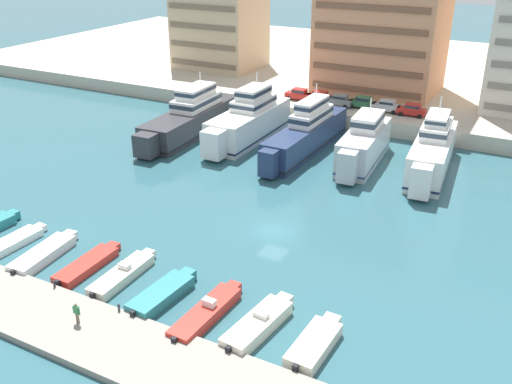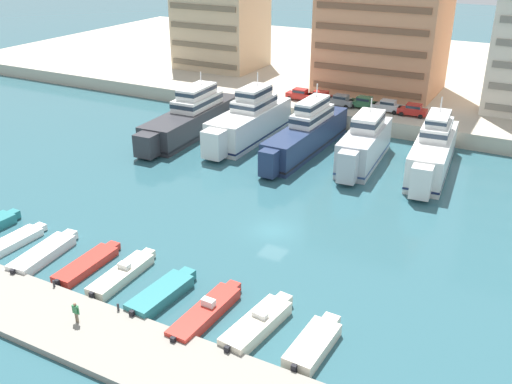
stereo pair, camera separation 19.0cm
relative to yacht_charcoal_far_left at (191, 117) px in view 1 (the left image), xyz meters
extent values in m
plane|color=#2D5B66|center=(23.26, -20.61, -2.37)|extent=(400.00, 400.00, 0.00)
cube|color=#BCB29E|center=(23.26, 46.57, -1.26)|extent=(180.00, 70.00, 2.21)
cube|color=gray|center=(23.26, -41.05, -2.11)|extent=(120.00, 6.19, 0.52)
cube|color=#333338|center=(0.00, 0.08, -0.63)|extent=(5.69, 20.16, 3.47)
cube|color=#333338|center=(0.48, -10.97, -0.55)|extent=(2.76, 2.52, 2.95)
cube|color=black|center=(0.00, 0.08, -1.76)|extent=(5.75, 20.36, 0.24)
cube|color=white|center=(-0.07, 1.58, 1.90)|extent=(4.12, 8.54, 1.60)
cube|color=#233342|center=(-0.07, 1.58, 2.06)|extent=(4.18, 8.63, 0.58)
cube|color=white|center=(-0.07, 1.58, 3.42)|extent=(3.22, 6.66, 1.44)
cube|color=#233342|center=(-0.07, 1.58, 3.56)|extent=(3.26, 6.73, 0.52)
cylinder|color=silver|center=(-0.12, 2.84, 5.04)|extent=(0.16, 0.16, 1.80)
cube|color=#333338|center=(-0.46, 10.51, -1.41)|extent=(4.13, 1.08, 0.20)
cube|color=white|center=(8.42, 1.79, -0.28)|extent=(4.85, 16.37, 4.17)
cube|color=white|center=(8.41, -7.49, -0.18)|extent=(2.66, 2.42, 3.55)
cube|color=#192347|center=(8.42, 1.79, -1.64)|extent=(4.90, 16.54, 0.24)
cube|color=white|center=(8.42, 3.01, 2.51)|extent=(3.78, 6.88, 1.40)
cube|color=#233342|center=(8.42, 3.01, 2.65)|extent=(3.83, 6.95, 0.50)
cube|color=white|center=(8.42, 3.01, 3.96)|extent=(2.95, 5.36, 1.50)
cube|color=#233342|center=(8.42, 3.01, 4.11)|extent=(2.98, 5.42, 0.54)
cylinder|color=silver|center=(8.42, 4.05, 5.61)|extent=(0.16, 0.16, 1.80)
cube|color=white|center=(8.42, 10.42, -1.22)|extent=(4.11, 0.90, 0.20)
cube|color=navy|center=(17.33, 1.03, -0.52)|extent=(4.10, 19.31, 3.69)
cube|color=navy|center=(17.08, -9.40, -0.43)|extent=(2.05, 1.87, 3.14)
cube|color=black|center=(17.33, 1.03, -1.72)|extent=(4.15, 19.50, 0.24)
cube|color=white|center=(17.36, 2.47, 2.10)|extent=(3.04, 8.14, 1.57)
cube|color=#233342|center=(17.36, 2.47, 2.26)|extent=(3.08, 8.22, 0.56)
cube|color=white|center=(17.36, 2.47, 3.60)|extent=(2.37, 6.35, 1.42)
cube|color=#233342|center=(17.36, 2.47, 3.74)|extent=(2.40, 6.41, 0.51)
cylinder|color=silver|center=(17.39, 3.68, 5.20)|extent=(0.16, 0.16, 1.80)
cube|color=navy|center=(17.57, 11.09, -1.35)|extent=(3.12, 0.97, 0.20)
cube|color=silver|center=(25.27, 0.63, -0.24)|extent=(4.68, 13.57, 4.26)
cube|color=silver|center=(25.78, -6.88, -0.13)|extent=(2.21, 2.03, 3.62)
cube|color=#334C7F|center=(25.27, 0.63, -1.62)|extent=(4.73, 13.71, 0.24)
cube|color=white|center=(25.21, 1.63, 2.78)|extent=(3.33, 5.79, 1.78)
cube|color=#233342|center=(25.21, 1.63, 2.96)|extent=(3.37, 5.85, 0.64)
cylinder|color=silver|center=(25.15, 2.46, 4.57)|extent=(0.16, 0.16, 1.80)
cube|color=silver|center=(24.79, 7.73, -1.20)|extent=(3.28, 1.12, 0.20)
cube|color=white|center=(33.37, 1.85, -0.27)|extent=(5.33, 16.35, 4.19)
cube|color=white|center=(34.13, -7.05, -0.17)|extent=(2.35, 2.17, 3.56)
cube|color=#192347|center=(33.37, 1.85, -1.63)|extent=(5.39, 16.52, 0.24)
cube|color=white|center=(33.27, 3.05, 2.59)|extent=(3.67, 6.99, 1.54)
cube|color=#233342|center=(33.27, 3.05, 2.75)|extent=(3.71, 7.06, 0.56)
cube|color=white|center=(33.27, 3.05, 3.92)|extent=(2.86, 5.45, 1.11)
cube|color=#233342|center=(33.27, 3.05, 4.03)|extent=(2.89, 5.51, 0.40)
cylinder|color=silver|center=(33.18, 4.06, 5.38)|extent=(0.16, 0.16, 1.80)
cube|color=white|center=(32.65, 10.30, -1.22)|extent=(3.44, 1.18, 0.20)
cube|color=teal|center=(-1.04, -30.79, -1.89)|extent=(1.13, 0.95, 0.82)
cube|color=white|center=(3.14, -34.47, -2.01)|extent=(2.12, 5.52, 0.71)
cube|color=white|center=(3.23, -31.35, -2.01)|extent=(1.10, 0.91, 0.60)
cube|color=white|center=(7.45, -34.98, -1.92)|extent=(2.74, 6.78, 0.90)
cube|color=white|center=(7.10, -31.27, -1.92)|extent=(1.25, 1.06, 0.76)
cube|color=black|center=(7.79, -38.45, -1.77)|extent=(0.39, 0.31, 0.60)
cube|color=red|center=(12.02, -34.38, -2.01)|extent=(2.08, 6.33, 0.72)
cube|color=red|center=(11.96, -30.84, -2.01)|extent=(1.10, 0.91, 0.61)
cube|color=black|center=(12.08, -37.71, -1.86)|extent=(0.36, 0.29, 0.60)
cube|color=beige|center=(15.79, -34.21, -1.95)|extent=(1.99, 6.78, 0.83)
cube|color=beige|center=(15.72, -30.47, -1.95)|extent=(1.03, 0.85, 0.70)
cube|color=silver|center=(15.78, -33.71, -1.32)|extent=(1.03, 0.62, 0.43)
cube|color=#283847|center=(15.78, -33.43, -1.26)|extent=(0.93, 0.10, 0.26)
cube|color=black|center=(15.86, -37.76, -1.80)|extent=(0.37, 0.29, 0.60)
cube|color=teal|center=(20.48, -35.08, -1.88)|extent=(2.58, 6.09, 0.97)
cube|color=teal|center=(20.73, -31.69, -1.88)|extent=(1.25, 1.05, 0.83)
cube|color=black|center=(20.26, -38.23, -1.73)|extent=(0.38, 0.31, 0.60)
cube|color=red|center=(24.85, -35.39, -1.94)|extent=(2.16, 7.34, 0.85)
cube|color=red|center=(25.00, -31.38, -1.94)|extent=(1.06, 0.88, 0.73)
cube|color=silver|center=(24.87, -34.85, -1.24)|extent=(1.05, 0.64, 0.54)
cube|color=#283847|center=(24.88, -34.57, -1.16)|extent=(0.94, 0.12, 0.32)
cube|color=black|center=(24.70, -39.20, -1.79)|extent=(0.37, 0.29, 0.60)
cube|color=beige|center=(28.99, -34.88, -1.87)|extent=(2.83, 6.78, 1.00)
cube|color=beige|center=(29.43, -31.20, -1.87)|extent=(1.24, 1.06, 0.85)
cube|color=silver|center=(29.04, -34.39, -1.18)|extent=(1.20, 0.73, 0.37)
cube|color=#283847|center=(29.08, -34.11, -1.12)|extent=(1.03, 0.20, 0.22)
cube|color=black|center=(28.57, -38.33, -1.72)|extent=(0.39, 0.32, 0.60)
cube|color=beige|center=(33.46, -34.95, -1.90)|extent=(2.37, 5.41, 0.94)
cube|color=beige|center=(33.59, -31.86, -1.90)|extent=(1.22, 1.02, 0.80)
cube|color=black|center=(33.34, -37.79, -1.75)|extent=(0.37, 0.29, 0.60)
cube|color=red|center=(9.52, 15.99, 0.56)|extent=(4.11, 1.73, 0.80)
cube|color=red|center=(9.67, 15.99, 1.30)|extent=(2.11, 1.57, 0.68)
cube|color=#1E2833|center=(9.67, 15.99, 1.30)|extent=(2.07, 1.59, 0.37)
cylinder|color=black|center=(8.16, 15.15, 0.16)|extent=(0.64, 0.22, 0.64)
cylinder|color=black|center=(8.17, 16.85, 0.16)|extent=(0.64, 0.22, 0.64)
cylinder|color=black|center=(10.86, 15.13, 0.16)|extent=(0.64, 0.22, 0.64)
cylinder|color=black|center=(10.87, 16.83, 0.16)|extent=(0.64, 0.22, 0.64)
cube|color=red|center=(12.84, 16.37, 0.56)|extent=(4.15, 1.82, 0.80)
cube|color=red|center=(12.99, 16.37, 1.30)|extent=(2.14, 1.62, 0.68)
cube|color=#1E2833|center=(12.99, 16.37, 1.30)|extent=(2.10, 1.63, 0.37)
cylinder|color=black|center=(11.51, 15.48, 0.16)|extent=(0.65, 0.24, 0.64)
cylinder|color=black|center=(11.46, 17.18, 0.16)|extent=(0.65, 0.24, 0.64)
cylinder|color=black|center=(14.21, 15.56, 0.16)|extent=(0.65, 0.24, 0.64)
cylinder|color=black|center=(14.16, 17.26, 0.16)|extent=(0.65, 0.24, 0.64)
cube|color=slate|center=(16.38, 15.66, 0.56)|extent=(4.17, 1.89, 0.80)
cube|color=slate|center=(16.53, 15.66, 1.30)|extent=(2.17, 1.65, 0.68)
cube|color=#1E2833|center=(16.53, 15.66, 1.30)|extent=(2.13, 1.67, 0.37)
cylinder|color=black|center=(14.99, 14.88, 0.16)|extent=(0.65, 0.25, 0.64)
cylinder|color=black|center=(15.07, 16.57, 0.16)|extent=(0.65, 0.25, 0.64)
cylinder|color=black|center=(17.69, 14.75, 0.16)|extent=(0.65, 0.25, 0.64)
cylinder|color=black|center=(17.77, 16.45, 0.16)|extent=(0.65, 0.25, 0.64)
cube|color=#2D6642|center=(19.82, 16.28, 0.56)|extent=(4.19, 1.93, 0.80)
cube|color=#2D6642|center=(19.97, 16.27, 1.30)|extent=(2.19, 1.68, 0.68)
cube|color=#1E2833|center=(19.97, 16.27, 1.30)|extent=(2.14, 1.69, 0.37)
cylinder|color=black|center=(18.42, 15.50, 0.16)|extent=(0.65, 0.26, 0.64)
cylinder|color=black|center=(18.52, 17.20, 0.16)|extent=(0.65, 0.26, 0.64)
cylinder|color=black|center=(21.12, 15.35, 0.16)|extent=(0.65, 0.26, 0.64)
cylinder|color=black|center=(21.22, 17.05, 0.16)|extent=(0.65, 0.26, 0.64)
cube|color=#B7BCC1|center=(23.52, 16.10, 0.56)|extent=(4.12, 1.76, 0.80)
cube|color=#B7BCC1|center=(23.67, 16.10, 1.30)|extent=(2.12, 1.59, 0.68)
cube|color=#1E2833|center=(23.67, 16.10, 1.30)|extent=(2.08, 1.61, 0.37)
cylinder|color=black|center=(22.18, 15.23, 0.16)|extent=(0.64, 0.23, 0.64)
cylinder|color=black|center=(22.15, 16.93, 0.16)|extent=(0.64, 0.23, 0.64)
cylinder|color=black|center=(24.88, 15.27, 0.16)|extent=(0.64, 0.23, 0.64)
cylinder|color=black|center=(24.85, 16.97, 0.16)|extent=(0.64, 0.23, 0.64)
cube|color=red|center=(27.32, 15.91, 0.56)|extent=(4.15, 1.82, 0.80)
cube|color=red|center=(27.47, 15.91, 1.30)|extent=(2.15, 1.62, 0.68)
cube|color=#1E2833|center=(27.47, 15.91, 1.30)|extent=(2.10, 1.64, 0.37)
cylinder|color=black|center=(26.00, 15.02, 0.16)|extent=(0.65, 0.24, 0.64)
cylinder|color=black|center=(25.95, 16.72, 0.16)|extent=(0.65, 0.24, 0.64)
cylinder|color=black|center=(28.70, 15.10, 0.16)|extent=(0.65, 0.24, 0.64)
cylinder|color=black|center=(28.65, 16.80, 0.16)|extent=(0.65, 0.24, 0.64)
cube|color=#C6AD89|center=(-13.64, 30.74, 8.23)|extent=(15.05, 12.49, 16.78)
cube|color=#6D5F4B|center=(-13.64, 24.39, 1.52)|extent=(13.85, 0.24, 0.90)
cube|color=#6D5F4B|center=(-13.64, 24.39, 4.87)|extent=(13.85, 0.24, 0.90)
cube|color=#6D5F4B|center=(-13.64, 24.39, 8.23)|extent=(13.85, 0.24, 0.90)
cube|color=#6D5F4B|center=(-13.64, 24.39, 11.59)|extent=(13.85, 0.24, 0.90)
cube|color=tan|center=(18.56, 28.04, 12.20)|extent=(19.04, 13.95, 24.73)
cube|color=brown|center=(18.56, 20.97, 1.38)|extent=(17.52, 0.24, 0.90)
cube|color=brown|center=(18.56, 20.97, 4.48)|extent=(17.52, 0.24, 0.90)
cube|color=brown|center=(18.56, 20.97, 7.57)|extent=(17.52, 0.24, 0.90)
cube|color=brown|center=(18.56, 20.97, 10.66)|extent=(17.52, 0.24, 0.90)
cube|color=brown|center=(18.56, 20.97, 13.75)|extent=(17.52, 0.24, 0.90)
cylinder|color=#7A6B56|center=(17.32, -40.75, -1.43)|extent=(0.13, 0.13, 0.83)
cylinder|color=#7A6B56|center=(17.15, -40.74, -1.43)|extent=(0.13, 0.13, 0.83)
cube|color=#337F4C|center=(17.24, -40.75, -0.69)|extent=(0.47, 0.24, 0.64)
cylinder|color=#337F4C|center=(17.52, -40.75, -0.74)|extent=(0.10, 0.10, 0.64)
cylinder|color=#337F4C|center=(16.96, -40.74, -0.74)|extent=(0.10, 0.10, 0.64)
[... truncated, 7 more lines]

